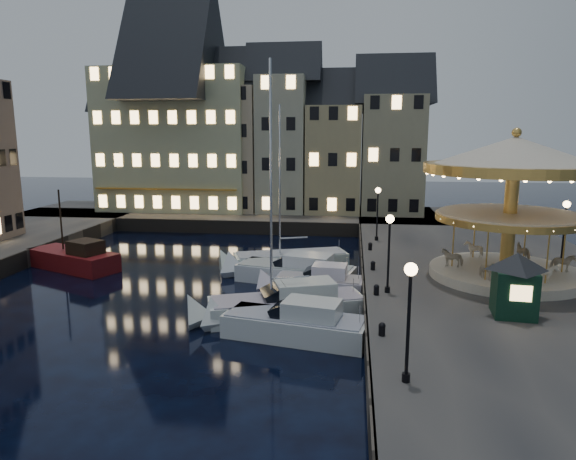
# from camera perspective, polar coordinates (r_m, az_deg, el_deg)

# --- Properties ---
(ground) EXTENTS (160.00, 160.00, 0.00)m
(ground) POSITION_cam_1_polar(r_m,az_deg,el_deg) (27.81, -4.18, -9.53)
(ground) COLOR black
(ground) RESTS_ON ground
(quay_east) EXTENTS (16.00, 56.00, 1.30)m
(quay_east) POSITION_cam_1_polar(r_m,az_deg,el_deg) (33.95, 21.97, -5.38)
(quay_east) COLOR #474442
(quay_east) RESTS_ON ground
(quay_north) EXTENTS (44.00, 12.00, 1.30)m
(quay_north) POSITION_cam_1_polar(r_m,az_deg,el_deg) (55.89, -6.59, 1.45)
(quay_north) COLOR #474442
(quay_north) RESTS_ON ground
(quaywall_e) EXTENTS (0.15, 44.00, 1.30)m
(quaywall_e) POSITION_cam_1_polar(r_m,az_deg,el_deg) (32.81, 8.29, -5.23)
(quaywall_e) COLOR #47423A
(quaywall_e) RESTS_ON ground
(quaywall_n) EXTENTS (48.00, 0.15, 1.30)m
(quaywall_n) POSITION_cam_1_polar(r_m,az_deg,el_deg) (49.68, -5.99, 0.29)
(quaywall_n) COLOR #47423A
(quaywall_n) RESTS_ON ground
(streetlamp_a) EXTENTS (0.44, 0.44, 4.17)m
(streetlamp_a) POSITION_cam_1_polar(r_m,az_deg,el_deg) (17.59, 13.33, -8.15)
(streetlamp_a) COLOR black
(streetlamp_a) RESTS_ON quay_east
(streetlamp_b) EXTENTS (0.44, 0.44, 4.17)m
(streetlamp_b) POSITION_cam_1_polar(r_m,az_deg,el_deg) (27.21, 11.17, -1.35)
(streetlamp_b) COLOR black
(streetlamp_b) RESTS_ON quay_east
(streetlamp_c) EXTENTS (0.44, 0.44, 4.17)m
(streetlamp_c) POSITION_cam_1_polar(r_m,az_deg,el_deg) (40.49, 9.92, 2.63)
(streetlamp_c) COLOR black
(streetlamp_c) RESTS_ON quay_east
(streetlamp_d) EXTENTS (0.44, 0.44, 4.17)m
(streetlamp_d) POSITION_cam_1_polar(r_m,az_deg,el_deg) (36.51, 28.40, 0.61)
(streetlamp_d) COLOR black
(streetlamp_d) RESTS_ON quay_east
(bollard_a) EXTENTS (0.30, 0.30, 0.57)m
(bollard_a) POSITION_cam_1_polar(r_m,az_deg,el_deg) (22.11, 10.40, -10.72)
(bollard_a) COLOR black
(bollard_a) RESTS_ON quay_east
(bollard_b) EXTENTS (0.30, 0.30, 0.57)m
(bollard_b) POSITION_cam_1_polar(r_m,az_deg,el_deg) (27.29, 9.79, -6.50)
(bollard_b) COLOR black
(bollard_b) RESTS_ON quay_east
(bollard_c) EXTENTS (0.30, 0.30, 0.57)m
(bollard_c) POSITION_cam_1_polar(r_m,az_deg,el_deg) (32.10, 9.42, -3.87)
(bollard_c) COLOR black
(bollard_c) RESTS_ON quay_east
(bollard_d) EXTENTS (0.30, 0.30, 0.57)m
(bollard_d) POSITION_cam_1_polar(r_m,az_deg,el_deg) (37.45, 9.12, -1.75)
(bollard_d) COLOR black
(bollard_d) RESTS_ON quay_east
(townhouse_na) EXTENTS (5.50, 8.00, 12.80)m
(townhouse_na) POSITION_cam_1_polar(r_m,az_deg,el_deg) (60.85, -16.98, 8.56)
(townhouse_na) COLOR gray
(townhouse_na) RESTS_ON quay_north
(townhouse_nb) EXTENTS (6.16, 8.00, 13.80)m
(townhouse_nb) POSITION_cam_1_polar(r_m,az_deg,el_deg) (58.83, -12.09, 9.21)
(townhouse_nb) COLOR tan
(townhouse_nb) RESTS_ON quay_north
(townhouse_nc) EXTENTS (6.82, 8.00, 14.80)m
(townhouse_nc) POSITION_cam_1_polar(r_m,az_deg,el_deg) (57.12, -6.29, 9.85)
(townhouse_nc) COLOR tan
(townhouse_nc) RESTS_ON quay_north
(townhouse_nd) EXTENTS (5.50, 8.00, 15.80)m
(townhouse_nd) POSITION_cam_1_polar(r_m,az_deg,el_deg) (56.06, -0.48, 10.41)
(townhouse_nd) COLOR #A7A78C
(townhouse_nd) RESTS_ON quay_north
(townhouse_ne) EXTENTS (6.16, 8.00, 12.80)m
(townhouse_ne) POSITION_cam_1_polar(r_m,az_deg,el_deg) (55.62, 5.17, 8.81)
(townhouse_ne) COLOR tan
(townhouse_ne) RESTS_ON quay_north
(townhouse_nf) EXTENTS (6.82, 8.00, 13.80)m
(townhouse_nf) POSITION_cam_1_polar(r_m,az_deg,el_deg) (55.71, 11.49, 9.16)
(townhouse_nf) COLOR gray
(townhouse_nf) RESTS_ON quay_north
(hotel_corner) EXTENTS (17.60, 9.00, 16.80)m
(hotel_corner) POSITION_cam_1_polar(r_m,az_deg,el_deg) (58.79, -12.10, 10.68)
(hotel_corner) COLOR #BCC293
(hotel_corner) RESTS_ON quay_north
(motorboat_b) EXTENTS (7.93, 3.67, 2.15)m
(motorboat_b) POSITION_cam_1_polar(r_m,az_deg,el_deg) (24.83, -0.11, -10.46)
(motorboat_b) COLOR silver
(motorboat_b) RESTS_ON ground
(motorboat_c) EXTENTS (9.09, 5.17, 12.25)m
(motorboat_c) POSITION_cam_1_polar(r_m,az_deg,el_deg) (27.20, -0.96, -8.45)
(motorboat_c) COLOR silver
(motorboat_c) RESTS_ON ground
(motorboat_d) EXTENTS (6.28, 2.48, 2.15)m
(motorboat_d) POSITION_cam_1_polar(r_m,az_deg,el_deg) (31.00, 2.69, -6.12)
(motorboat_d) COLOR silver
(motorboat_d) RESTS_ON ground
(motorboat_e) EXTENTS (8.74, 4.36, 2.15)m
(motorboat_e) POSITION_cam_1_polar(r_m,az_deg,el_deg) (33.71, 0.18, -4.70)
(motorboat_e) COLOR silver
(motorboat_e) RESTS_ON ground
(motorboat_f) EXTENTS (9.01, 5.14, 12.14)m
(motorboat_f) POSITION_cam_1_polar(r_m,az_deg,el_deg) (36.93, -0.56, -3.50)
(motorboat_f) COLOR silver
(motorboat_f) RESTS_ON ground
(red_fishing_boat) EXTENTS (7.59, 5.15, 5.86)m
(red_fishing_boat) POSITION_cam_1_polar(r_m,az_deg,el_deg) (39.80, -22.64, -3.06)
(red_fishing_boat) COLOR maroon
(red_fishing_boat) RESTS_ON ground
(carousel) EXTENTS (9.84, 9.84, 8.61)m
(carousel) POSITION_cam_1_polar(r_m,az_deg,el_deg) (31.65, 23.72, 5.04)
(carousel) COLOR beige
(carousel) RESTS_ON quay_east
(ticket_kiosk) EXTENTS (2.89, 2.89, 3.39)m
(ticket_kiosk) POSITION_cam_1_polar(r_m,az_deg,el_deg) (25.67, 24.00, -4.43)
(ticket_kiosk) COLOR black
(ticket_kiosk) RESTS_ON quay_east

